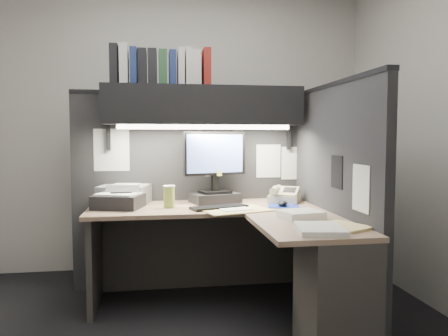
{
  "coord_description": "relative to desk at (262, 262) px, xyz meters",
  "views": [
    {
      "loc": [
        -0.25,
        -2.71,
        1.25
      ],
      "look_at": [
        0.26,
        0.51,
        1.02
      ],
      "focal_mm": 35.0,
      "sensor_mm": 36.0,
      "label": 1
    }
  ],
  "objects": [
    {
      "name": "paper_stack_b",
      "position": [
        0.22,
        -0.44,
        0.3
      ],
      "size": [
        0.3,
        0.35,
        0.03
      ],
      "primitive_type": "cube",
      "rotation": [
        0.0,
        0.0,
        -0.17
      ],
      "color": "white",
      "rests_on": "desk"
    },
    {
      "name": "overhead_shelf",
      "position": [
        -0.3,
        0.75,
        1.06
      ],
      "size": [
        1.55,
        0.34,
        0.3
      ],
      "primitive_type": "cube",
      "color": "black",
      "rests_on": "partition_back"
    },
    {
      "name": "mouse",
      "position": [
        0.26,
        0.44,
        0.31
      ],
      "size": [
        0.1,
        0.13,
        0.04
      ],
      "primitive_type": "ellipsoid",
      "rotation": [
        0.0,
        0.0,
        -0.34
      ],
      "color": "black",
      "rests_on": "mousepad"
    },
    {
      "name": "open_folder",
      "position": [
        -0.12,
        0.32,
        0.29
      ],
      "size": [
        0.54,
        0.43,
        0.01
      ],
      "primitive_type": "cube",
      "rotation": [
        0.0,
        0.0,
        0.31
      ],
      "color": "#E1CE7E",
      "rests_on": "desk"
    },
    {
      "name": "coffee_cup",
      "position": [
        -0.58,
        0.53,
        0.36
      ],
      "size": [
        0.1,
        0.1,
        0.16
      ],
      "primitive_type": "cylinder",
      "rotation": [
        0.0,
        0.0,
        0.2
      ],
      "color": "#AFB94A",
      "rests_on": "desk"
    },
    {
      "name": "partition_right",
      "position": [
        0.55,
        0.18,
        0.36
      ],
      "size": [
        0.06,
        1.5,
        1.6
      ],
      "primitive_type": "cube",
      "color": "black",
      "rests_on": "floor"
    },
    {
      "name": "monitor",
      "position": [
        -0.21,
        0.73,
        0.51
      ],
      "size": [
        0.51,
        0.33,
        0.57
      ],
      "rotation": [
        0.0,
        0.0,
        0.29
      ],
      "color": "black",
      "rests_on": "desk"
    },
    {
      "name": "manila_stack",
      "position": [
        0.39,
        -0.36,
        0.29
      ],
      "size": [
        0.32,
        0.34,
        0.02
      ],
      "primitive_type": "cube",
      "rotation": [
        0.0,
        0.0,
        0.48
      ],
      "color": "#E1CE7E",
      "rests_on": "desk"
    },
    {
      "name": "wall_back",
      "position": [
        -0.43,
        1.5,
        0.91
      ],
      "size": [
        3.5,
        0.04,
        2.7
      ],
      "primitive_type": "cube",
      "color": "#BAB7B1",
      "rests_on": "floor"
    },
    {
      "name": "binder_row",
      "position": [
        -0.63,
        0.75,
        1.35
      ],
      "size": [
        0.76,
        0.26,
        0.3
      ],
      "color": "black",
      "rests_on": "overhead_shelf"
    },
    {
      "name": "paper_stack_a",
      "position": [
        0.25,
        -0.03,
        0.31
      ],
      "size": [
        0.29,
        0.26,
        0.05
      ],
      "primitive_type": "cube",
      "rotation": [
        0.0,
        0.0,
        0.21
      ],
      "color": "white",
      "rests_on": "desk"
    },
    {
      "name": "wall_front",
      "position": [
        -0.43,
        -1.5,
        0.91
      ],
      "size": [
        3.5,
        0.04,
        2.7
      ],
      "primitive_type": "cube",
      "color": "#BAB7B1",
      "rests_on": "floor"
    },
    {
      "name": "mousepad",
      "position": [
        0.28,
        0.46,
        0.29
      ],
      "size": [
        0.28,
        0.26,
        0.0
      ],
      "primitive_type": "cube",
      "rotation": [
        0.0,
        0.0,
        -0.26
      ],
      "color": "navy",
      "rests_on": "desk"
    },
    {
      "name": "task_light_tube",
      "position": [
        -0.3,
        0.61,
        0.89
      ],
      "size": [
        1.32,
        0.04,
        0.04
      ],
      "primitive_type": "cylinder",
      "rotation": [
        0.0,
        1.57,
        0.0
      ],
      "color": "white",
      "rests_on": "overhead_shelf"
    },
    {
      "name": "pinned_papers",
      "position": [
        -0.0,
        0.56,
        0.61
      ],
      "size": [
        1.76,
        1.31,
        0.51
      ],
      "color": "white",
      "rests_on": "partition_back"
    },
    {
      "name": "telephone",
      "position": [
        0.35,
        0.67,
        0.34
      ],
      "size": [
        0.32,
        0.33,
        0.1
      ],
      "primitive_type": "cube",
      "rotation": [
        0.0,
        0.0,
        -0.47
      ],
      "color": "#BCB591",
      "rests_on": "desk"
    },
    {
      "name": "partition_back",
      "position": [
        -0.4,
        0.93,
        0.36
      ],
      "size": [
        1.9,
        0.06,
        1.6
      ],
      "primitive_type": "cube",
      "color": "black",
      "rests_on": "floor"
    },
    {
      "name": "printer",
      "position": [
        -0.92,
        0.79,
        0.36
      ],
      "size": [
        0.43,
        0.39,
        0.14
      ],
      "primitive_type": "cube",
      "rotation": [
        0.0,
        0.0,
        -0.26
      ],
      "color": "gray",
      "rests_on": "desk"
    },
    {
      "name": "keyboard",
      "position": [
        -0.22,
        0.42,
        0.3
      ],
      "size": [
        0.44,
        0.27,
        0.02
      ],
      "primitive_type": "cube",
      "rotation": [
        0.0,
        0.0,
        0.32
      ],
      "color": "black",
      "rests_on": "desk"
    },
    {
      "name": "desk",
      "position": [
        0.0,
        0.0,
        0.0
      ],
      "size": [
        1.7,
        1.53,
        0.73
      ],
      "color": "#9A7962",
      "rests_on": "floor"
    },
    {
      "name": "notebook_stack",
      "position": [
        -0.95,
        0.56,
        0.34
      ],
      "size": [
        0.4,
        0.36,
        0.1
      ],
      "primitive_type": "cube",
      "rotation": [
        0.0,
        0.0,
        -0.29
      ],
      "color": "black",
      "rests_on": "desk"
    },
    {
      "name": "floor",
      "position": [
        -0.43,
        0.0,
        -0.44
      ],
      "size": [
        3.5,
        3.5,
        0.0
      ],
      "primitive_type": "plane",
      "color": "black",
      "rests_on": "ground"
    }
  ]
}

